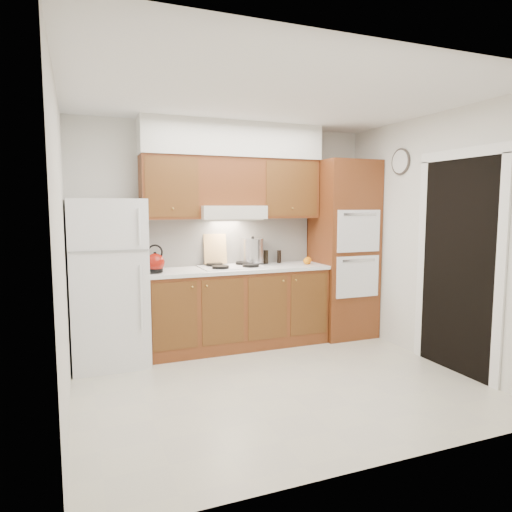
{
  "coord_description": "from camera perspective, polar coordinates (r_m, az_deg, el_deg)",
  "views": [
    {
      "loc": [
        -1.69,
        -3.76,
        1.65
      ],
      "look_at": [
        -0.03,
        0.45,
        1.15
      ],
      "focal_mm": 32.0,
      "sensor_mm": 36.0,
      "label": 1
    }
  ],
  "objects": [
    {
      "name": "oven_cabinet",
      "position": [
        5.87,
        10.83,
        0.82
      ],
      "size": [
        0.7,
        0.65,
        2.2
      ],
      "primitive_type": "cube",
      "color": "brown",
      "rests_on": "floor"
    },
    {
      "name": "floor",
      "position": [
        4.44,
        2.58,
        -15.51
      ],
      "size": [
        3.6,
        3.6,
        0.0
      ],
      "primitive_type": "plane",
      "color": "beige",
      "rests_on": "ground"
    },
    {
      "name": "wall_left",
      "position": [
        3.78,
        -23.09,
        0.47
      ],
      "size": [
        0.02,
        3.0,
        2.6
      ],
      "primitive_type": "cube",
      "color": "silver",
      "rests_on": "floor"
    },
    {
      "name": "base_cabinets",
      "position": [
        5.39,
        -2.39,
        -6.57
      ],
      "size": [
        2.11,
        0.6,
        0.9
      ],
      "primitive_type": "cube",
      "color": "brown",
      "rests_on": "floor"
    },
    {
      "name": "orange_far",
      "position": [
        5.56,
        6.35,
        -0.64
      ],
      "size": [
        0.11,
        0.11,
        0.08
      ],
      "primitive_type": "sphere",
      "rotation": [
        0.0,
        0.0,
        0.37
      ],
      "color": "orange",
      "rests_on": "countertop"
    },
    {
      "name": "cutting_board",
      "position": [
        5.43,
        -5.12,
        0.89
      ],
      "size": [
        0.28,
        0.12,
        0.35
      ],
      "primitive_type": "cube",
      "rotation": [
        -0.21,
        0.0,
        -0.1
      ],
      "color": "tan",
      "rests_on": "countertop"
    },
    {
      "name": "wall_back",
      "position": [
        5.54,
        -3.69,
        2.67
      ],
      "size": [
        3.6,
        0.02,
        2.6
      ],
      "primitive_type": "cube",
      "color": "silver",
      "rests_on": "floor"
    },
    {
      "name": "backsplash",
      "position": [
        5.54,
        -3.39,
        1.84
      ],
      "size": [
        2.11,
        0.03,
        0.56
      ],
      "primitive_type": "cube",
      "color": "white",
      "rests_on": "countertop"
    },
    {
      "name": "range_hood",
      "position": [
        5.31,
        -3.23,
        5.49
      ],
      "size": [
        0.75,
        0.45,
        0.15
      ],
      "primitive_type": "cube",
      "color": "silver",
      "rests_on": "wall_back"
    },
    {
      "name": "ceiling",
      "position": [
        4.23,
        2.76,
        19.27
      ],
      "size": [
        3.6,
        3.6,
        0.0
      ],
      "primitive_type": "plane",
      "color": "white",
      "rests_on": "wall_back"
    },
    {
      "name": "cooktop",
      "position": [
        5.29,
        -2.96,
        -1.35
      ],
      "size": [
        0.74,
        0.5,
        0.01
      ],
      "primitive_type": "cube",
      "color": "white",
      "rests_on": "countertop"
    },
    {
      "name": "condiment_a",
      "position": [
        5.58,
        -0.57,
        -0.01
      ],
      "size": [
        0.07,
        0.07,
        0.19
      ],
      "primitive_type": "cylinder",
      "rotation": [
        0.0,
        0.0,
        0.31
      ],
      "color": "black",
      "rests_on": "countertop"
    },
    {
      "name": "condiment_b",
      "position": [
        5.67,
        2.91,
        -0.07
      ],
      "size": [
        0.07,
        0.07,
        0.16
      ],
      "primitive_type": "cylinder",
      "rotation": [
        0.0,
        0.0,
        -0.4
      ],
      "color": "black",
      "rests_on": "countertop"
    },
    {
      "name": "stock_pot",
      "position": [
        5.5,
        -0.41,
        0.66
      ],
      "size": [
        0.29,
        0.29,
        0.28
      ],
      "primitive_type": "cylinder",
      "rotation": [
        0.0,
        0.0,
        0.1
      ],
      "color": "silver",
      "rests_on": "cooktop"
    },
    {
      "name": "condiment_c",
      "position": [
        5.6,
        1.24,
        -0.11
      ],
      "size": [
        0.07,
        0.07,
        0.17
      ],
      "primitive_type": "cylinder",
      "rotation": [
        0.0,
        0.0,
        0.21
      ],
      "color": "black",
      "rests_on": "countertop"
    },
    {
      "name": "kettle",
      "position": [
        4.94,
        -12.49,
        -0.82
      ],
      "size": [
        0.27,
        0.27,
        0.2
      ],
      "primitive_type": "sphere",
      "rotation": [
        0.0,
        0.0,
        0.43
      ],
      "color": "maroon",
      "rests_on": "countertop"
    },
    {
      "name": "orange_near",
      "position": [
        5.61,
        6.51,
        -0.55
      ],
      "size": [
        0.12,
        0.12,
        0.09
      ],
      "primitive_type": "sphere",
      "rotation": [
        0.0,
        0.0,
        0.39
      ],
      "color": "orange",
      "rests_on": "countertop"
    },
    {
      "name": "upper_cab_over_hood",
      "position": [
        5.37,
        -3.45,
        9.23
      ],
      "size": [
        0.75,
        0.33,
        0.55
      ],
      "primitive_type": "cube",
      "color": "brown",
      "rests_on": "range_hood"
    },
    {
      "name": "fridge",
      "position": [
        4.97,
        -17.97,
        -3.14
      ],
      "size": [
        0.75,
        0.72,
        1.72
      ],
      "primitive_type": "cube",
      "color": "white",
      "rests_on": "floor"
    },
    {
      "name": "upper_cab_right",
      "position": [
        5.64,
        3.8,
        8.33
      ],
      "size": [
        0.73,
        0.33,
        0.7
      ],
      "primitive_type": "cube",
      "color": "brown",
      "rests_on": "wall_back"
    },
    {
      "name": "upper_cab_left",
      "position": [
        5.19,
        -10.79,
        8.4
      ],
      "size": [
        0.63,
        0.33,
        0.7
      ],
      "primitive_type": "cube",
      "color": "brown",
      "rests_on": "wall_back"
    },
    {
      "name": "doorway",
      "position": [
        4.91,
        23.86,
        -1.26
      ],
      "size": [
        0.02,
        0.9,
        2.1
      ],
      "primitive_type": "cube",
      "color": "black",
      "rests_on": "floor"
    },
    {
      "name": "countertop",
      "position": [
        5.29,
        -2.38,
        -1.63
      ],
      "size": [
        2.13,
        0.62,
        0.04
      ],
      "primitive_type": "cube",
      "color": "white",
      "rests_on": "base_cabinets"
    },
    {
      "name": "wall_clock",
      "position": [
        5.56,
        17.64,
        11.18
      ],
      "size": [
        0.02,
        0.3,
        0.3
      ],
      "primitive_type": "cylinder",
      "rotation": [
        0.0,
        1.57,
        0.0
      ],
      "color": "#3F3833",
      "rests_on": "wall_right"
    },
    {
      "name": "soffit",
      "position": [
        5.41,
        -2.92,
        14.26
      ],
      "size": [
        2.13,
        0.36,
        0.4
      ],
      "primitive_type": "cube",
      "color": "silver",
      "rests_on": "wall_back"
    },
    {
      "name": "wall_right",
      "position": [
        5.14,
        21.31,
        1.97
      ],
      "size": [
        0.02,
        3.0,
        2.6
      ],
      "primitive_type": "cube",
      "color": "silver",
      "rests_on": "floor"
    }
  ]
}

